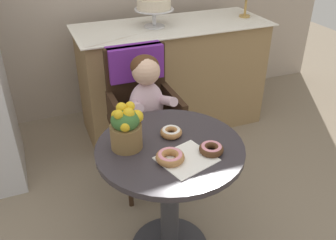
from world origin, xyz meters
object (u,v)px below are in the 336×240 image
at_px(donut_front, 171,132).
at_px(tiered_cake_stand, 154,0).
at_px(seated_child, 148,102).
at_px(donut_side, 211,149).
at_px(cafe_table, 170,180).
at_px(wicker_chair, 141,97).
at_px(donut_mid, 170,157).
at_px(flower_vase, 126,127).

distance_m(donut_front, tiered_cake_stand, 1.32).
bearing_deg(seated_child, donut_side, -82.99).
distance_m(cafe_table, donut_side, 0.31).
bearing_deg(donut_side, wicker_chair, 95.69).
relative_size(donut_side, tiered_cake_stand, 0.34).
xyz_separation_m(donut_front, donut_mid, (-0.08, -0.19, 0.00)).
xyz_separation_m(seated_child, tiered_cake_stand, (0.32, 0.76, 0.42)).
bearing_deg(donut_side, cafe_table, 142.20).
height_order(cafe_table, donut_mid, donut_mid).
height_order(wicker_chair, flower_vase, wicker_chair).
relative_size(cafe_table, donut_side, 6.25).
relative_size(wicker_chair, flower_vase, 4.23).
xyz_separation_m(cafe_table, wicker_chair, (0.08, 0.70, 0.13)).
xyz_separation_m(cafe_table, flower_vase, (-0.19, 0.07, 0.32)).
bearing_deg(donut_front, flower_vase, -176.39).
relative_size(donut_front, flower_vase, 0.48).
height_order(seated_child, donut_mid, seated_child).
bearing_deg(donut_mid, donut_front, 66.48).
bearing_deg(donut_front, wicker_chair, 86.61).
xyz_separation_m(wicker_chair, donut_side, (0.08, -0.82, 0.10)).
bearing_deg(wicker_chair, donut_front, -93.82).
distance_m(cafe_table, donut_front, 0.25).
relative_size(donut_front, donut_mid, 0.83).
xyz_separation_m(donut_mid, donut_side, (0.20, -0.01, -0.00)).
bearing_deg(tiered_cake_stand, flower_vase, -115.48).
height_order(seated_child, donut_side, seated_child).
xyz_separation_m(cafe_table, donut_front, (0.04, 0.08, 0.23)).
distance_m(seated_child, flower_vase, 0.56).
bearing_deg(donut_side, donut_front, 119.94).
distance_m(wicker_chair, flower_vase, 0.71).
distance_m(cafe_table, wicker_chair, 0.71).
xyz_separation_m(seated_child, flower_vase, (-0.27, -0.47, 0.15)).
xyz_separation_m(wicker_chair, donut_mid, (-0.12, -0.81, 0.10)).
height_order(donut_side, flower_vase, flower_vase).
bearing_deg(flower_vase, wicker_chair, 66.88).
bearing_deg(seated_child, flower_vase, -119.58).
height_order(flower_vase, tiered_cake_stand, tiered_cake_stand).
bearing_deg(wicker_chair, donut_side, -84.74).
bearing_deg(wicker_chair, donut_mid, -98.91).
xyz_separation_m(wicker_chair, flower_vase, (-0.27, -0.63, 0.19)).
distance_m(cafe_table, tiered_cake_stand, 1.48).
bearing_deg(wicker_chair, cafe_table, -96.69).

